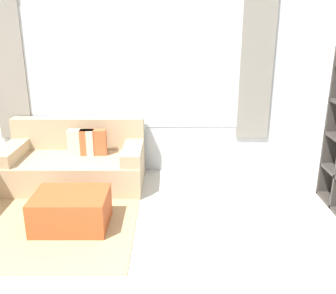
% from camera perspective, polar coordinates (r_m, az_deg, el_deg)
% --- Properties ---
extents(wall_back, '(6.61, 0.11, 2.70)m').
position_cam_1_polar(wall_back, '(5.19, -5.36, 10.73)').
color(wall_back, silver).
rests_on(wall_back, ground_plane).
extents(area_rug, '(2.79, 1.85, 0.01)m').
position_cam_1_polar(area_rug, '(4.49, -23.24, -10.23)').
color(area_rug, tan).
rests_on(area_rug, ground_plane).
extents(couch_main, '(1.80, 0.94, 0.81)m').
position_cam_1_polar(couch_main, '(5.10, -13.93, -2.28)').
color(couch_main, tan).
rests_on(couch_main, ground_plane).
extents(ottoman, '(0.76, 0.58, 0.37)m').
position_cam_1_polar(ottoman, '(4.07, -14.54, -9.34)').
color(ottoman, '#B74C23').
rests_on(ottoman, ground_plane).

